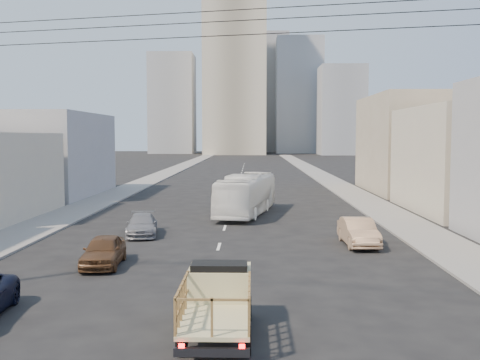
{
  "coord_description": "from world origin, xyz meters",
  "views": [
    {
      "loc": [
        1.75,
        -14.91,
        5.73
      ],
      "look_at": [
        1.11,
        13.95,
        3.5
      ],
      "focal_mm": 42.0,
      "sensor_mm": 36.0,
      "label": 1
    }
  ],
  "objects_px": {
    "sedan_tan": "(358,232)",
    "sedan_grey": "(142,225)",
    "flatbed_pickup": "(218,297)",
    "sedan_brown": "(104,251)",
    "city_bus": "(247,194)"
  },
  "relations": [
    {
      "from": "sedan_tan",
      "to": "sedan_grey",
      "type": "bearing_deg",
      "value": 165.33
    },
    {
      "from": "sedan_tan",
      "to": "sedan_grey",
      "type": "relative_size",
      "value": 1.04
    },
    {
      "from": "flatbed_pickup",
      "to": "sedan_grey",
      "type": "distance_m",
      "value": 17.13
    },
    {
      "from": "sedan_brown",
      "to": "sedan_grey",
      "type": "relative_size",
      "value": 0.94
    },
    {
      "from": "sedan_grey",
      "to": "sedan_brown",
      "type": "bearing_deg",
      "value": -99.71
    },
    {
      "from": "flatbed_pickup",
      "to": "city_bus",
      "type": "bearing_deg",
      "value": 88.72
    },
    {
      "from": "flatbed_pickup",
      "to": "city_bus",
      "type": "relative_size",
      "value": 0.41
    },
    {
      "from": "sedan_brown",
      "to": "flatbed_pickup",
      "type": "bearing_deg",
      "value": -60.13
    },
    {
      "from": "city_bus",
      "to": "sedan_tan",
      "type": "relative_size",
      "value": 2.46
    },
    {
      "from": "sedan_tan",
      "to": "sedan_grey",
      "type": "xyz_separation_m",
      "value": [
        -12.03,
        2.76,
        -0.11
      ]
    },
    {
      "from": "city_bus",
      "to": "sedan_grey",
      "type": "distance_m",
      "value": 10.8
    },
    {
      "from": "sedan_brown",
      "to": "sedan_grey",
      "type": "distance_m",
      "value": 7.76
    },
    {
      "from": "flatbed_pickup",
      "to": "sedan_brown",
      "type": "relative_size",
      "value": 1.12
    },
    {
      "from": "flatbed_pickup",
      "to": "sedan_tan",
      "type": "relative_size",
      "value": 1.01
    },
    {
      "from": "flatbed_pickup",
      "to": "sedan_grey",
      "type": "bearing_deg",
      "value": 108.49
    }
  ]
}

